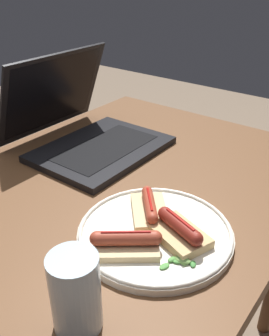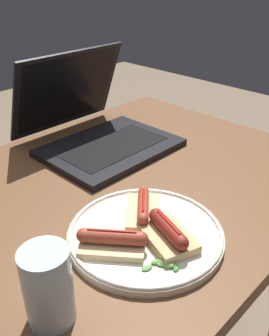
% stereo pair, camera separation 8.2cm
% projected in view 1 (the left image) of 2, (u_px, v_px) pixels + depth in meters
% --- Properties ---
extents(desk, '(1.07, 0.77, 0.71)m').
position_uv_depth(desk, '(113.00, 214.00, 0.89)').
color(desk, brown).
rests_on(desk, ground_plane).
extents(laptop, '(0.35, 0.35, 0.25)m').
position_uv_depth(laptop, '(87.00, 132.00, 1.02)').
color(laptop, black).
rests_on(laptop, desk).
extents(plate, '(0.29, 0.29, 0.02)m').
position_uv_depth(plate, '(155.00, 232.00, 0.70)').
color(plate, silver).
rests_on(plate, desk).
extents(sausage_toast_left, '(0.13, 0.13, 0.04)m').
position_uv_depth(sausage_toast_left, '(149.00, 209.00, 0.74)').
color(sausage_toast_left, '#D6B784').
rests_on(sausage_toast_left, plate).
extents(sausage_toast_middle, '(0.12, 0.13, 0.04)m').
position_uv_depth(sausage_toast_middle, '(126.00, 242.00, 0.65)').
color(sausage_toast_middle, '#D6B784').
rests_on(sausage_toast_middle, plate).
extents(sausage_toast_right, '(0.10, 0.13, 0.05)m').
position_uv_depth(sausage_toast_right, '(179.00, 231.00, 0.67)').
color(sausage_toast_right, tan).
rests_on(sausage_toast_right, plate).
extents(salad_pile, '(0.05, 0.05, 0.01)m').
position_uv_depth(salad_pile, '(180.00, 261.00, 0.63)').
color(salad_pile, '#4C8E3D').
rests_on(salad_pile, plate).
extents(drinking_glass, '(0.07, 0.07, 0.12)m').
position_uv_depth(drinking_glass, '(76.00, 293.00, 0.51)').
color(drinking_glass, silver).
rests_on(drinking_glass, desk).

